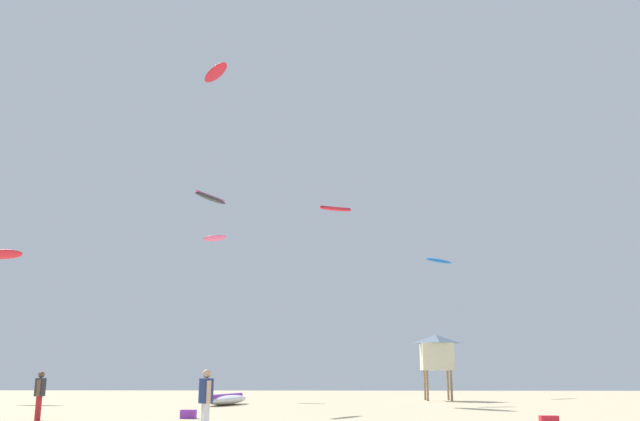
% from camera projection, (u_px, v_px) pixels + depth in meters
% --- Properties ---
extents(person_foreground, '(0.39, 0.52, 1.73)m').
position_uv_depth(person_foreground, '(206.00, 397.00, 18.11)').
color(person_foreground, silver).
rests_on(person_foreground, ground).
extents(person_midground, '(0.39, 0.56, 1.71)m').
position_uv_depth(person_midground, '(40.00, 392.00, 24.52)').
color(person_midground, '#B21E23').
rests_on(person_midground, ground).
extents(kite_grounded_near, '(2.28, 5.10, 0.63)m').
position_uv_depth(kite_grounded_near, '(227.00, 400.00, 37.21)').
color(kite_grounded_near, white).
rests_on(kite_grounded_near, ground).
extents(lifeguard_tower, '(2.30, 2.30, 4.15)m').
position_uv_depth(lifeguard_tower, '(437.00, 352.00, 44.22)').
color(lifeguard_tower, '#8C704C').
rests_on(lifeguard_tower, ground).
extents(cooler_box, '(0.56, 0.36, 0.32)m').
position_uv_depth(cooler_box, '(188.00, 414.00, 25.51)').
color(cooler_box, purple).
rests_on(cooler_box, ground).
extents(gear_bag, '(0.56, 0.36, 0.32)m').
position_uv_depth(gear_bag, '(549.00, 421.00, 21.79)').
color(gear_bag, red).
rests_on(gear_bag, ground).
extents(kite_aloft_0, '(2.44, 1.54, 0.35)m').
position_uv_depth(kite_aloft_0, '(335.00, 209.00, 46.06)').
color(kite_aloft_0, red).
extents(kite_aloft_1, '(2.98, 1.28, 0.73)m').
position_uv_depth(kite_aloft_1, '(3.00, 254.00, 44.94)').
color(kite_aloft_1, red).
extents(kite_aloft_3, '(2.92, 2.73, 0.60)m').
position_uv_depth(kite_aloft_3, '(439.00, 261.00, 56.44)').
color(kite_aloft_3, blue).
extents(kite_aloft_5, '(2.10, 1.41, 0.50)m').
position_uv_depth(kite_aloft_5, '(214.00, 238.00, 49.35)').
color(kite_aloft_5, '#E5598C').
extents(kite_aloft_6, '(3.15, 4.18, 0.43)m').
position_uv_depth(kite_aloft_6, '(216.00, 73.00, 55.29)').
color(kite_aloft_6, red).
extents(kite_aloft_7, '(1.78, 2.64, 0.50)m').
position_uv_depth(kite_aloft_7, '(211.00, 198.00, 35.77)').
color(kite_aloft_7, '#2D2D33').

